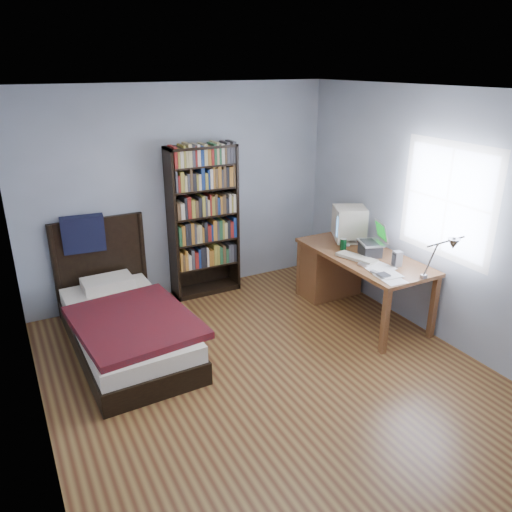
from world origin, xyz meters
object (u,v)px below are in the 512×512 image
laptop (372,246)px  bookshelf (204,222)px  keyboard (357,258)px  desk (337,267)px  bed (124,322)px  crt_monitor (348,222)px  soda_can (343,244)px  speaker (397,259)px  desk_lamp (449,247)px

laptop → bookshelf: 1.99m
laptop → keyboard: (-0.22, -0.02, -0.09)m
desk → bed: 2.54m
crt_monitor → keyboard: size_ratio=1.16×
soda_can → bookshelf: bearing=135.8°
laptop → keyboard: 0.23m
speaker → soda_can: speaker is taller
desk_lamp → bookshelf: size_ratio=0.31×
soda_can → bed: bearing=171.4°
soda_can → bed: size_ratio=0.06×
desk → crt_monitor: 0.56m
keyboard → laptop: bearing=-12.1°
laptop → desk_lamp: desk_lamp is taller
bed → desk_lamp: bearing=-34.1°
crt_monitor → bookshelf: bookshelf is taller
desk_lamp → bed: bearing=145.9°
crt_monitor → keyboard: bearing=-116.6°
bookshelf → bed: bearing=-146.8°
laptop → speaker: laptop is taller
speaker → bed: (-2.62, 1.01, -0.55)m
keyboard → bookshelf: size_ratio=0.24×
keyboard → soda_can: bearing=63.2°
desk → speaker: 0.96m
crt_monitor → speaker: size_ratio=3.18×
speaker → soda_can: size_ratio=1.26×
soda_can → bookshelf: 1.68m
desk → bed: (-2.54, 0.14, -0.16)m
bookshelf → desk: bearing=-35.7°
crt_monitor → bookshelf: size_ratio=0.28×
desk → keyboard: (-0.16, -0.52, 0.33)m
crt_monitor → desk_lamp: 1.54m
desk_lamp → bookshelf: (-1.30, 2.51, -0.26)m
bed → keyboard: bearing=-15.6°
bookshelf → bed: (-1.22, -0.80, -0.66)m
desk_lamp → bookshelf: bookshelf is taller
desk → soda_can: (-0.11, -0.22, 0.38)m
desk → bed: size_ratio=0.79×
desk_lamp → speaker: desk_lamp is taller
laptop → crt_monitor: bearing=87.0°
speaker → bed: bed is taller
crt_monitor → laptop: bearing=-93.0°
speaker → soda_can: (-0.19, 0.65, -0.02)m
desk_lamp → soda_can: size_ratio=4.38×
desk → crt_monitor: crt_monitor is taller
crt_monitor → desk_lamp: bearing=-93.6°
desk → speaker: speaker is taller
desk_lamp → keyboard: size_ratio=1.27×
bookshelf → desk_lamp: bearing=-62.6°
bed → laptop: bearing=-13.9°
desk → bed: bearing=176.8°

